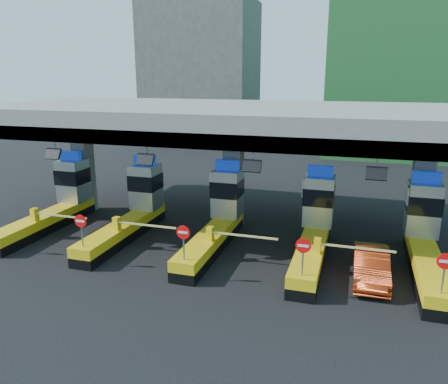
% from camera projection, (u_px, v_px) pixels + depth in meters
% --- Properties ---
extents(ground, '(120.00, 120.00, 0.00)m').
position_uv_depth(ground, '(218.00, 243.00, 23.12)').
color(ground, black).
rests_on(ground, ground).
extents(toll_canopy, '(28.00, 12.09, 7.00)m').
position_uv_depth(toll_canopy, '(233.00, 122.00, 24.18)').
color(toll_canopy, slate).
rests_on(toll_canopy, ground).
extents(toll_lane_far_left, '(4.43, 8.00, 4.16)m').
position_uv_depth(toll_lane_far_left, '(59.00, 201.00, 25.87)').
color(toll_lane_far_left, black).
rests_on(toll_lane_far_left, ground).
extents(toll_lane_left, '(4.43, 8.00, 4.16)m').
position_uv_depth(toll_lane_left, '(134.00, 208.00, 24.44)').
color(toll_lane_left, black).
rests_on(toll_lane_left, ground).
extents(toll_lane_center, '(4.43, 8.00, 4.16)m').
position_uv_depth(toll_lane_center, '(219.00, 217.00, 23.01)').
color(toll_lane_center, black).
rests_on(toll_lane_center, ground).
extents(toll_lane_right, '(4.43, 8.00, 4.16)m').
position_uv_depth(toll_lane_right, '(315.00, 226.00, 21.58)').
color(toll_lane_right, black).
rests_on(toll_lane_right, ground).
extents(toll_lane_far_right, '(4.43, 8.00, 4.16)m').
position_uv_depth(toll_lane_far_right, '(425.00, 237.00, 20.16)').
color(toll_lane_far_right, black).
rests_on(toll_lane_far_right, ground).
extents(bg_building_scaffold, '(18.00, 12.00, 28.00)m').
position_uv_depth(bg_building_scaffold, '(421.00, 22.00, 45.61)').
color(bg_building_scaffold, '#1E5926').
rests_on(bg_building_scaffold, ground).
extents(bg_building_concrete, '(14.00, 10.00, 18.00)m').
position_uv_depth(bg_building_concrete, '(201.00, 72.00, 58.02)').
color(bg_building_concrete, '#4C4C49').
rests_on(bg_building_concrete, ground).
extents(red_car, '(1.54, 4.19, 1.37)m').
position_uv_depth(red_car, '(371.00, 265.00, 18.80)').
color(red_car, '#97280B').
rests_on(red_car, ground).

